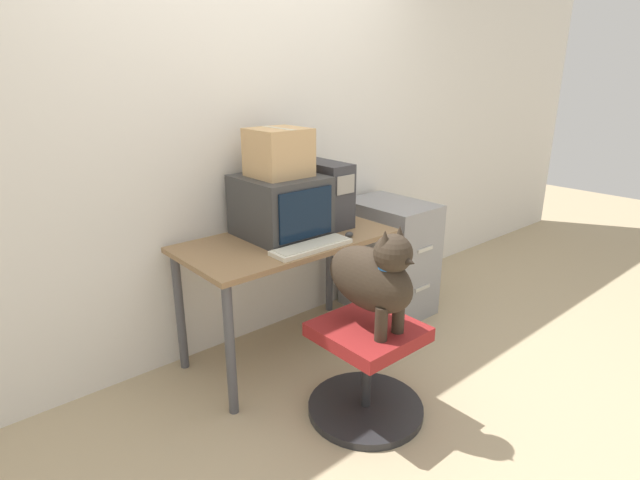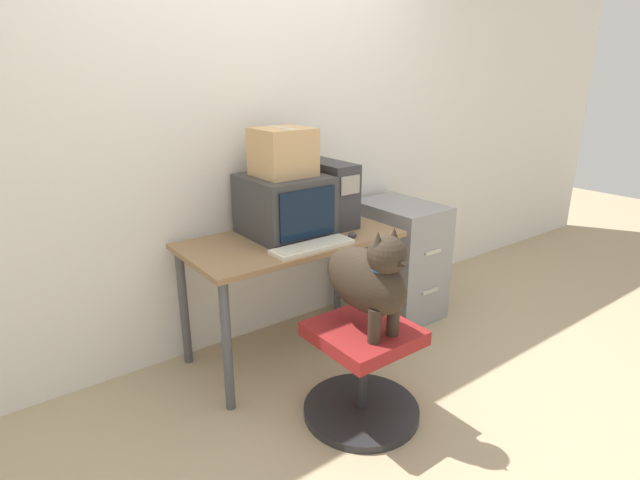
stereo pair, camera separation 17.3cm
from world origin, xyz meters
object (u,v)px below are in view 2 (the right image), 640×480
Objects in this scene: keyboard at (313,246)px; cardboard_box at (283,152)px; pc_tower at (328,193)px; crt_monitor at (285,205)px; dog at (369,277)px; filing_cabinet at (398,259)px; office_chair at (362,372)px.

keyboard is 1.58× the size of cardboard_box.
pc_tower is at bearing 42.62° from keyboard.
crt_monitor is at bearing -90.00° from cardboard_box.
dog is 0.65× the size of filing_cabinet.
cardboard_box reaches higher than filing_cabinet.
cardboard_box is (-0.91, 0.06, 0.83)m from filing_cabinet.
pc_tower is 1.14m from office_chair.
crt_monitor is at bearing 85.01° from office_chair.
office_chair is (-0.07, -0.79, -0.68)m from crt_monitor.
cardboard_box reaches higher than keyboard.
filing_cabinet is at bearing -3.65° from cardboard_box.
office_chair is at bearing -94.96° from cardboard_box.
keyboard is at bearing 84.61° from office_chair.
cardboard_box reaches higher than crt_monitor.
pc_tower is at bearing 64.14° from dog.
keyboard is at bearing -137.38° from pc_tower.
dog is at bearing -95.13° from keyboard.
cardboard_box reaches higher than dog.
crt_monitor reaches higher than dog.
crt_monitor is 0.34m from pc_tower.
pc_tower is at bearing 3.79° from crt_monitor.
dog reaches higher than keyboard.
office_chair is at bearing -94.99° from crt_monitor.
dog is 1.29m from filing_cabinet.
filing_cabinet is (0.98, 0.73, 0.16)m from office_chair.
crt_monitor reaches higher than keyboard.
dog reaches higher than filing_cabinet.
crt_monitor is 0.91× the size of dog.
keyboard is (-0.36, -0.33, -0.18)m from pc_tower.
office_chair is 0.52m from dog.
cardboard_box is at bearing 85.19° from dog.
office_chair is 1.27m from cardboard_box.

